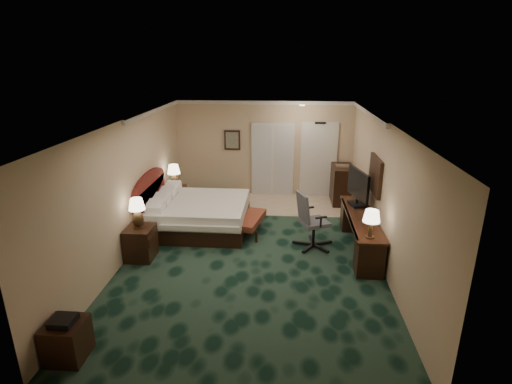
# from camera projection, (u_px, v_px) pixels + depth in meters

# --- Properties ---
(floor) EXTENTS (5.00, 7.50, 0.00)m
(floor) POSITION_uv_depth(u_px,v_px,m) (253.00, 253.00, 8.24)
(floor) COLOR black
(floor) RESTS_ON ground
(ceiling) EXTENTS (5.00, 7.50, 0.00)m
(ceiling) POSITION_uv_depth(u_px,v_px,m) (253.00, 122.00, 7.37)
(ceiling) COLOR white
(ceiling) RESTS_ON wall_back
(wall_back) EXTENTS (5.00, 0.00, 2.70)m
(wall_back) POSITION_uv_depth(u_px,v_px,m) (264.00, 149.00, 11.34)
(wall_back) COLOR tan
(wall_back) RESTS_ON ground
(wall_front) EXTENTS (5.00, 0.00, 2.70)m
(wall_front) POSITION_uv_depth(u_px,v_px,m) (224.00, 302.00, 4.27)
(wall_front) COLOR tan
(wall_front) RESTS_ON ground
(wall_left) EXTENTS (0.00, 7.50, 2.70)m
(wall_left) POSITION_uv_depth(u_px,v_px,m) (129.00, 188.00, 7.99)
(wall_left) COLOR tan
(wall_left) RESTS_ON ground
(wall_right) EXTENTS (0.00, 7.50, 2.70)m
(wall_right) POSITION_uv_depth(u_px,v_px,m) (383.00, 194.00, 7.62)
(wall_right) COLOR tan
(wall_right) RESTS_ON ground
(crown_molding) EXTENTS (5.00, 7.50, 0.10)m
(crown_molding) POSITION_uv_depth(u_px,v_px,m) (253.00, 124.00, 7.39)
(crown_molding) COLOR silver
(crown_molding) RESTS_ON wall_back
(tile_patch) EXTENTS (3.20, 1.70, 0.01)m
(tile_patch) POSITION_uv_depth(u_px,v_px,m) (295.00, 204.00, 10.91)
(tile_patch) COLOR #C9AC94
(tile_patch) RESTS_ON ground
(headboard) EXTENTS (0.12, 2.00, 1.40)m
(headboard) POSITION_uv_depth(u_px,v_px,m) (151.00, 201.00, 9.13)
(headboard) COLOR #530E0C
(headboard) RESTS_ON ground
(entry_door) EXTENTS (1.02, 0.06, 2.18)m
(entry_door) POSITION_uv_depth(u_px,v_px,m) (318.00, 160.00, 11.30)
(entry_door) COLOR silver
(entry_door) RESTS_ON ground
(closet_doors) EXTENTS (1.20, 0.06, 2.10)m
(closet_doors) POSITION_uv_depth(u_px,v_px,m) (273.00, 160.00, 11.39)
(closet_doors) COLOR #B4B4B3
(closet_doors) RESTS_ON ground
(wall_art) EXTENTS (0.45, 0.06, 0.55)m
(wall_art) POSITION_uv_depth(u_px,v_px,m) (232.00, 140.00, 11.29)
(wall_art) COLOR #4C5E56
(wall_art) RESTS_ON wall_back
(wall_mirror) EXTENTS (0.05, 0.95, 0.75)m
(wall_mirror) POSITION_uv_depth(u_px,v_px,m) (375.00, 175.00, 8.13)
(wall_mirror) COLOR white
(wall_mirror) RESTS_ON wall_right
(bed) EXTENTS (2.14, 1.98, 0.68)m
(bed) POSITION_uv_depth(u_px,v_px,m) (200.00, 215.00, 9.31)
(bed) COLOR silver
(bed) RESTS_ON ground
(nightstand_near) EXTENTS (0.52, 0.60, 0.66)m
(nightstand_near) POSITION_uv_depth(u_px,v_px,m) (141.00, 243.00, 7.94)
(nightstand_near) COLOR black
(nightstand_near) RESTS_ON ground
(nightstand_far) EXTENTS (0.48, 0.55, 0.60)m
(nightstand_far) POSITION_uv_depth(u_px,v_px,m) (176.00, 198.00, 10.53)
(nightstand_far) COLOR black
(nightstand_far) RESTS_ON ground
(lamp_near) EXTENTS (0.32, 0.32, 0.60)m
(lamp_near) POSITION_uv_depth(u_px,v_px,m) (137.00, 213.00, 7.76)
(lamp_near) COLOR black
(lamp_near) RESTS_ON nightstand_near
(lamp_far) EXTENTS (0.39, 0.39, 0.62)m
(lamp_far) POSITION_uv_depth(u_px,v_px,m) (174.00, 176.00, 10.28)
(lamp_far) COLOR black
(lamp_far) RESTS_ON nightstand_far
(bed_bench) EXTENTS (0.64, 1.22, 0.39)m
(bed_bench) POSITION_uv_depth(u_px,v_px,m) (251.00, 225.00, 9.12)
(bed_bench) COLOR brown
(bed_bench) RESTS_ON ground
(side_table) EXTENTS (0.50, 0.50, 0.54)m
(side_table) POSITION_uv_depth(u_px,v_px,m) (67.00, 340.00, 5.30)
(side_table) COLOR black
(side_table) RESTS_ON ground
(desk) EXTENTS (0.55, 2.55, 0.74)m
(desk) POSITION_uv_depth(u_px,v_px,m) (360.00, 233.00, 8.30)
(desk) COLOR black
(desk) RESTS_ON ground
(tv) EXTENTS (0.32, 1.02, 0.80)m
(tv) POSITION_uv_depth(u_px,v_px,m) (358.00, 188.00, 8.66)
(tv) COLOR black
(tv) RESTS_ON desk
(desk_lamp) EXTENTS (0.33, 0.33, 0.54)m
(desk_lamp) POSITION_uv_depth(u_px,v_px,m) (371.00, 224.00, 7.13)
(desk_lamp) COLOR black
(desk_lamp) RESTS_ON desk
(desk_chair) EXTENTS (0.92, 0.89, 1.22)m
(desk_chair) POSITION_uv_depth(u_px,v_px,m) (314.00, 220.00, 8.33)
(desk_chair) COLOR #505057
(desk_chair) RESTS_ON ground
(minibar) EXTENTS (0.54, 0.98, 1.03)m
(minibar) POSITION_uv_depth(u_px,v_px,m) (342.00, 184.00, 10.94)
(minibar) COLOR black
(minibar) RESTS_ON ground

